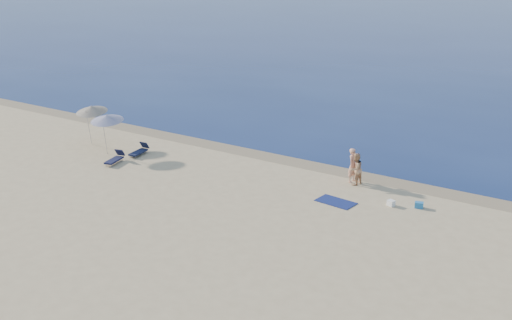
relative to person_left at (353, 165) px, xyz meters
The scene contains 10 objects.
wet_sand_strip 4.36m from the person_left, 164.63° to the left, with size 240.00×1.60×0.00m, color #847254.
person_left is the anchor object (origin of this frame).
person_right 0.41m from the person_left, 44.27° to the right, with size 0.82×0.64×1.68m, color tan.
beach_towel 3.15m from the person_left, 79.99° to the right, with size 1.86×1.04×0.03m, color #101A50.
white_bag 3.58m from the person_left, 33.51° to the right, with size 0.32×0.28×0.28m, color white.
blue_cooler 4.42m from the person_left, 19.35° to the right, with size 0.40×0.28×0.28m, color #2274B9.
umbrella_near 14.54m from the person_left, 165.87° to the right, with size 2.36×2.38×2.50m.
umbrella_far 16.48m from the person_left, behind, with size 2.25×2.27×2.57m.
lounger_left 12.68m from the person_left, 167.29° to the right, with size 0.69×1.55×0.66m.
lounger_right 13.36m from the person_left, 159.85° to the right, with size 0.83×1.58×0.66m.
Camera 1 is at (16.97, -10.70, 11.96)m, focal length 45.00 mm.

